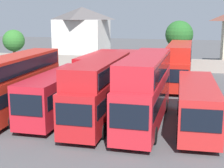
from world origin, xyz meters
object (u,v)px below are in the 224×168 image
Objects in this scene: bus_5 at (197,103)px; tree_left_of_lot at (179,35)px; house_terrace_left at (82,34)px; tree_behind_wall at (14,41)px; bus_1 at (19,81)px; bus_4 at (145,86)px; bus_3 at (100,87)px; bus_2 at (59,92)px; bus_8 at (149,67)px; bus_9 at (180,62)px; bus_7 at (121,66)px; bus_6 at (99,66)px.

bus_5 is 27.41m from tree_left_of_lot.
house_terrace_left is 12.08m from tree_behind_wall.
bus_1 is 28.97m from tree_left_of_lot.
bus_4 is 34.99m from house_terrace_left.
tree_behind_wall reaches higher than bus_3.
bus_5 is 36.82m from house_terrace_left.
bus_2 is 6.99m from bus_4.
bus_9 reaches higher than bus_8.
tree_left_of_lot is at bearing 170.32° from bus_3.
bus_1 is 1.09× the size of bus_2.
bus_1 is at bearing -30.41° from bus_8.
bus_7 is at bearing -152.27° from bus_5.
bus_5 is (7.08, 0.21, -0.79)m from bus_3.
bus_3 is at bearing 5.41° from bus_7.
house_terrace_left is (-16.03, 31.06, 1.83)m from bus_4.
bus_9 is 1.61× the size of tree_left_of_lot.
house_terrace_left reaches higher than bus_3.
bus_5 is at bearing 90.19° from bus_3.
bus_6 is 15.37m from tree_left_of_lot.
bus_8 is (4.97, 14.48, 0.02)m from bus_2.
bus_9 reaches higher than bus_1.
bus_9 is (8.43, 14.08, 0.73)m from bus_2.
bus_5 is at bearing -83.35° from tree_left_of_lot.
tree_left_of_lot is at bearing 178.29° from bus_4.
bus_3 reaches higher than bus_5.
tree_behind_wall reaches higher than bus_1.
bus_2 is at bearing -105.56° from tree_left_of_lot.
bus_1 is 18.42m from bus_9.
bus_5 is 18.81m from bus_6.
tree_behind_wall reaches higher than bus_9.
bus_9 is 1.24× the size of house_terrace_left.
bus_8 is at bearing -49.04° from house_terrace_left.
house_terrace_left is at bearing 51.47° from tree_behind_wall.
bus_1 is 1.02× the size of bus_9.
bus_4 is at bearing -42.57° from tree_behind_wall.
bus_7 is 19.43m from tree_behind_wall.
bus_4 is 15.96m from bus_7.
bus_3 is 15.63m from bus_6.
house_terrace_left is (-19.70, 30.98, 2.81)m from bus_5.
bus_1 is 31.25m from house_terrace_left.
house_terrace_left is (-7.95, 16.29, 2.77)m from bus_6.
bus_2 is 0.96× the size of bus_3.
bus_2 is 1.04× the size of bus_5.
bus_9 reaches higher than bus_5.
bus_3 is 15.06m from bus_8.
tree_behind_wall is at bearing -138.70° from bus_3.
bus_9 is at bearing -43.47° from house_terrace_left.
bus_1 is 1.04× the size of bus_6.
bus_8 is (-1.95, 14.84, -0.87)m from bus_4.
bus_1 is at bearing -58.25° from tree_behind_wall.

